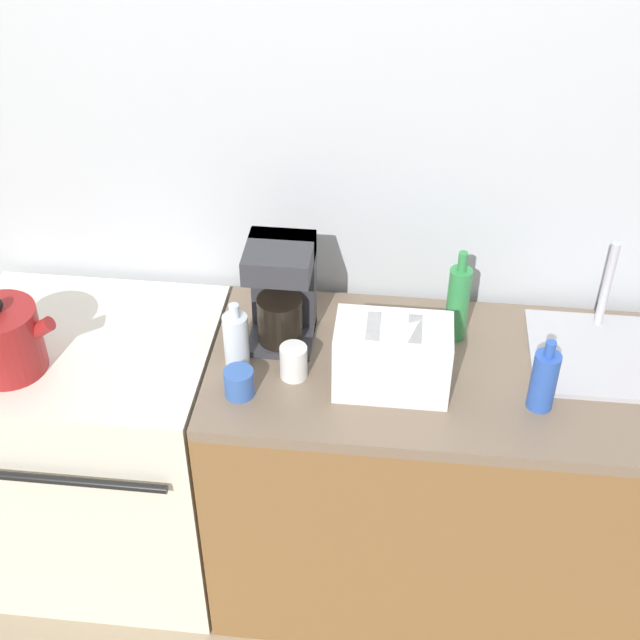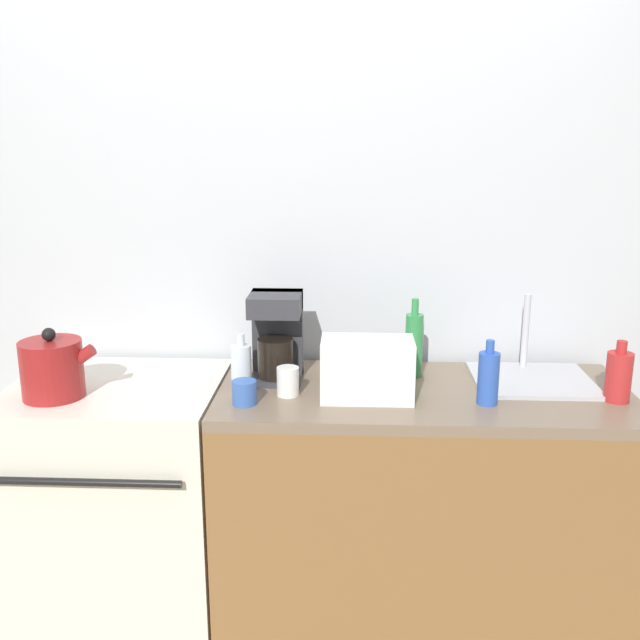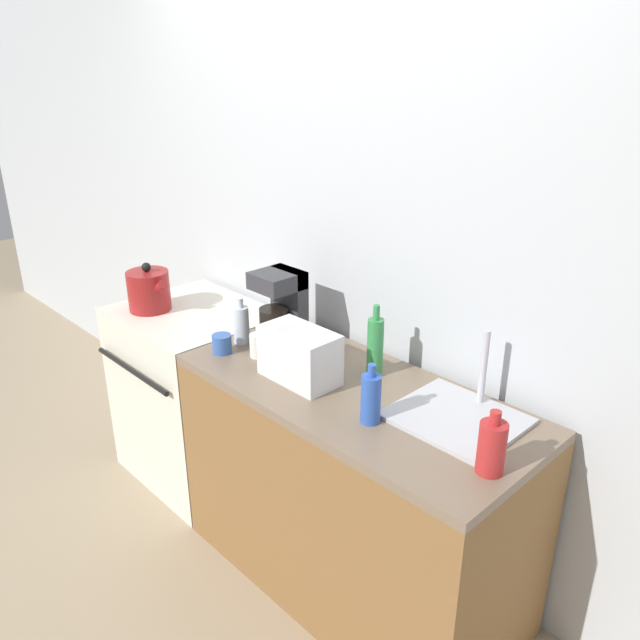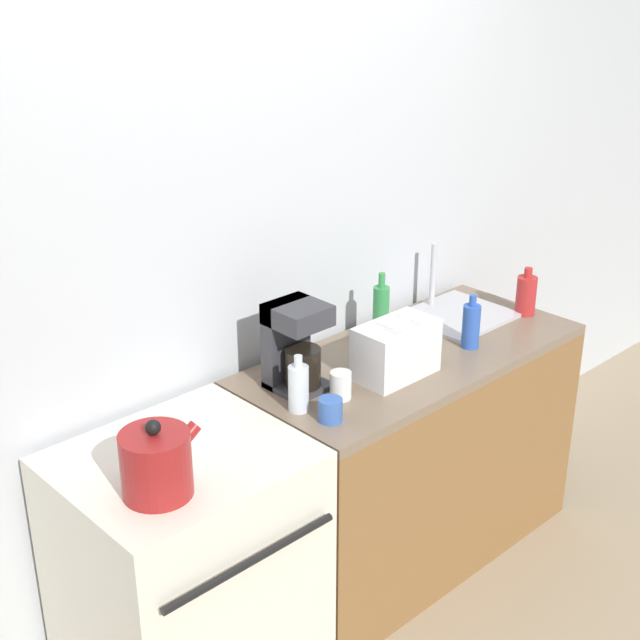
{
  "view_description": "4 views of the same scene",
  "coord_description": "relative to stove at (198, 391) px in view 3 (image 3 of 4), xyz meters",
  "views": [
    {
      "loc": [
        0.3,
        -1.52,
        2.45
      ],
      "look_at": [
        0.1,
        0.33,
        1.0
      ],
      "focal_mm": 50.0,
      "sensor_mm": 36.0,
      "label": 1
    },
    {
      "loc": [
        0.25,
        -1.95,
        1.7
      ],
      "look_at": [
        0.14,
        0.34,
        1.11
      ],
      "focal_mm": 40.0,
      "sensor_mm": 36.0,
      "label": 2
    },
    {
      "loc": [
        1.83,
        -1.15,
        1.97
      ],
      "look_at": [
        0.24,
        0.38,
        1.06
      ],
      "focal_mm": 35.0,
      "sensor_mm": 36.0,
      "label": 3
    },
    {
      "loc": [
        -1.81,
        -1.63,
        2.3
      ],
      "look_at": [
        0.06,
        0.35,
        1.12
      ],
      "focal_mm": 50.0,
      "sensor_mm": 36.0,
      "label": 4
    }
  ],
  "objects": [
    {
      "name": "ground_plane",
      "position": [
        0.56,
        -0.31,
        -0.45
      ],
      "size": [
        12.0,
        12.0,
        0.0
      ],
      "primitive_type": "plane",
      "color": "tan"
    },
    {
      "name": "wall_back",
      "position": [
        0.56,
        0.37,
        0.85
      ],
      "size": [
        8.0,
        0.05,
        2.6
      ],
      "color": "silver",
      "rests_on": "ground_plane"
    },
    {
      "name": "stove",
      "position": [
        0.0,
        0.0,
        0.0
      ],
      "size": [
        0.71,
        0.65,
        0.88
      ],
      "color": "silver",
      "rests_on": "ground_plane"
    },
    {
      "name": "counter_block",
      "position": [
        1.05,
        0.0,
        -0.01
      ],
      "size": [
        1.37,
        0.62,
        0.88
      ],
      "color": "brown",
      "rests_on": "ground_plane"
    },
    {
      "name": "kettle",
      "position": [
        -0.15,
        -0.12,
        0.53
      ],
      "size": [
        0.25,
        0.2,
        0.23
      ],
      "color": "maroon",
      "rests_on": "stove"
    },
    {
      "name": "toaster",
      "position": [
        0.86,
        -0.08,
        0.53
      ],
      "size": [
        0.3,
        0.17,
        0.2
      ],
      "color": "white",
      "rests_on": "counter_block"
    },
    {
      "name": "coffee_maker",
      "position": [
        0.55,
        0.1,
        0.59
      ],
      "size": [
        0.18,
        0.18,
        0.31
      ],
      "color": "#333338",
      "rests_on": "counter_block"
    },
    {
      "name": "sink_tray",
      "position": [
        1.43,
        0.1,
        0.45
      ],
      "size": [
        0.4,
        0.36,
        0.28
      ],
      "color": "#B7B7BC",
      "rests_on": "counter_block"
    },
    {
      "name": "bottle_blue",
      "position": [
        1.24,
        -0.12,
        0.52
      ],
      "size": [
        0.07,
        0.07,
        0.21
      ],
      "color": "#2D56B7",
      "rests_on": "counter_block"
    },
    {
      "name": "bottle_green",
      "position": [
        1.02,
        0.14,
        0.55
      ],
      "size": [
        0.06,
        0.06,
        0.28
      ],
      "color": "#338C47",
      "rests_on": "counter_block"
    },
    {
      "name": "bottle_clear",
      "position": [
        0.44,
        -0.04,
        0.51
      ],
      "size": [
        0.07,
        0.07,
        0.2
      ],
      "color": "silver",
      "rests_on": "counter_block"
    },
    {
      "name": "bottle_red",
      "position": [
        1.66,
        -0.07,
        0.51
      ],
      "size": [
        0.08,
        0.08,
        0.2
      ],
      "color": "#B72828",
      "rests_on": "counter_block"
    },
    {
      "name": "cup_white",
      "position": [
        0.6,
        -0.07,
        0.48
      ],
      "size": [
        0.07,
        0.07,
        0.1
      ],
      "color": "white",
      "rests_on": "counter_block"
    },
    {
      "name": "cup_blue",
      "position": [
        0.47,
        -0.16,
        0.47
      ],
      "size": [
        0.08,
        0.08,
        0.08
      ],
      "color": "#3860B2",
      "rests_on": "counter_block"
    }
  ]
}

